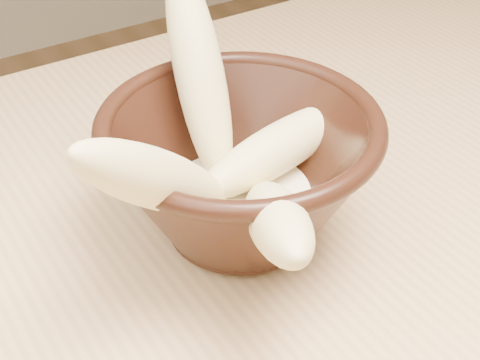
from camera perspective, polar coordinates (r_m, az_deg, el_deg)
name	(u,v)px	position (r m, az deg, el deg)	size (l,w,h in m)	color
table	(317,249)	(0.71, 6.61, -5.91)	(1.20, 0.80, 0.75)	#E0B57B
bowl	(240,170)	(0.56, 0.00, 0.89)	(0.23, 0.23, 0.13)	black
milk_puddle	(240,199)	(0.58, 0.00, -1.61)	(0.13, 0.13, 0.02)	#FDEECC
banana_upright	(199,74)	(0.58, -3.48, 9.06)	(0.04, 0.04, 0.20)	#F0E08E
banana_left	(161,181)	(0.47, -6.72, -0.07)	(0.04, 0.04, 0.21)	#F0E08E
banana_across	(279,148)	(0.58, 3.37, 2.77)	(0.04, 0.04, 0.18)	#F0E08E
banana_front	(276,219)	(0.48, 3.11, -3.38)	(0.04, 0.04, 0.20)	#F0E08E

